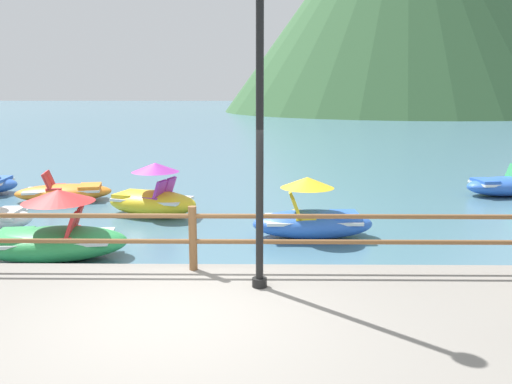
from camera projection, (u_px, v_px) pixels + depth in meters
The scene contains 8 objects.
ground_plane at pixel (251, 125), 45.69m from camera, with size 200.00×200.00×0.00m, color #477084.
dock_railing at pixel (193, 231), 7.75m from camera, with size 23.92×0.12×0.95m.
lamp_post at pixel (260, 107), 6.73m from camera, with size 0.28×0.28×3.93m.
pedal_boat_0 at pixel (64, 192), 14.63m from camera, with size 2.72×1.62×0.81m.
pedal_boat_1 at pixel (152, 197), 12.93m from camera, with size 2.54×1.86×1.28m.
pedal_boat_5 at pixel (312, 218), 10.97m from camera, with size 2.50×1.24×1.26m.
pedal_boat_6 at pixel (504, 186), 15.33m from camera, with size 2.40×1.47×0.87m.
pedal_boat_7 at pixel (54, 236), 9.55m from camera, with size 2.74×1.68×1.27m.
Camera 1 is at (1.01, -5.94, 3.00)m, focal length 37.56 mm.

